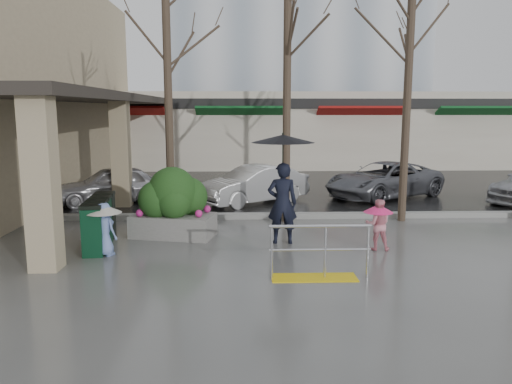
{
  "coord_description": "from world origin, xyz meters",
  "views": [
    {
      "loc": [
        -0.07,
        -10.11,
        3.13
      ],
      "look_at": [
        0.28,
        0.86,
        1.3
      ],
      "focal_mm": 35.0,
      "sensor_mm": 36.0,
      "label": 1
    }
  ],
  "objects": [
    {
      "name": "pillar_back",
      "position": [
        -3.9,
        6.0,
        1.75
      ],
      "size": [
        0.55,
        0.55,
        3.5
      ],
      "primitive_type": "cube",
      "color": "tan",
      "rests_on": "ground"
    },
    {
      "name": "car_a",
      "position": [
        -4.39,
        6.5,
        0.63
      ],
      "size": [
        3.98,
        2.66,
        1.26
      ],
      "primitive_type": "imported",
      "rotation": [
        0.0,
        0.0,
        -1.22
      ],
      "color": "#BDBCC2",
      "rests_on": "ground"
    },
    {
      "name": "planter",
      "position": [
        -1.73,
        2.03,
        0.83
      ],
      "size": [
        2.16,
        1.41,
        1.74
      ],
      "rotation": [
        0.0,
        0.0,
        -0.22
      ],
      "color": "gray",
      "rests_on": "ground"
    },
    {
      "name": "news_boxes",
      "position": [
        -3.32,
        1.18,
        0.56
      ],
      "size": [
        0.64,
        2.05,
        1.13
      ],
      "rotation": [
        0.0,
        0.0,
        0.09
      ],
      "color": "#0D3A22",
      "rests_on": "ground"
    },
    {
      "name": "street_asphalt",
      "position": [
        0.0,
        22.0,
        0.01
      ],
      "size": [
        120.0,
        36.0,
        0.01
      ],
      "primitive_type": "cube",
      "color": "black",
      "rests_on": "ground"
    },
    {
      "name": "ground",
      "position": [
        0.0,
        0.0,
        0.0
      ],
      "size": [
        120.0,
        120.0,
        0.0
      ],
      "primitive_type": "plane",
      "color": "#51514F",
      "rests_on": "ground"
    },
    {
      "name": "woman",
      "position": [
        0.91,
        1.31,
        1.54
      ],
      "size": [
        1.47,
        1.47,
        2.6
      ],
      "rotation": [
        0.0,
        0.0,
        3.13
      ],
      "color": "black",
      "rests_on": "ground"
    },
    {
      "name": "child_pink",
      "position": [
        3.0,
        0.68,
        0.66
      ],
      "size": [
        0.66,
        0.66,
        1.15
      ],
      "rotation": [
        0.0,
        0.0,
        2.98
      ],
      "color": "pink",
      "rests_on": "ground"
    },
    {
      "name": "storefront_row",
      "position": [
        2.0,
        17.97,
        2.01
      ],
      "size": [
        34.0,
        6.74,
        4.0
      ],
      "color": "beige",
      "rests_on": "ground"
    },
    {
      "name": "car_b",
      "position": [
        0.39,
        6.4,
        0.63
      ],
      "size": [
        3.9,
        3.29,
        1.26
      ],
      "primitive_type": "imported",
      "rotation": [
        0.0,
        0.0,
        -0.96
      ],
      "color": "silver",
      "rests_on": "ground"
    },
    {
      "name": "child_blue",
      "position": [
        -3.0,
        0.42,
        0.72
      ],
      "size": [
        0.77,
        0.77,
        1.16
      ],
      "rotation": [
        0.0,
        0.0,
        2.6
      ],
      "color": "#718AC9",
      "rests_on": "ground"
    },
    {
      "name": "pillar_front",
      "position": [
        -3.9,
        -0.5,
        1.75
      ],
      "size": [
        0.55,
        0.55,
        3.5
      ],
      "primitive_type": "cube",
      "color": "tan",
      "rests_on": "ground"
    },
    {
      "name": "car_c",
      "position": [
        5.07,
        7.39,
        0.63
      ],
      "size": [
        4.96,
        4.16,
        1.26
      ],
      "primitive_type": "imported",
      "rotation": [
        0.0,
        0.0,
        -1.02
      ],
      "color": "slate",
      "rests_on": "ground"
    },
    {
      "name": "tree_west",
      "position": [
        -2.0,
        3.6,
        5.08
      ],
      "size": [
        3.2,
        3.2,
        6.8
      ],
      "color": "#382B21",
      "rests_on": "ground"
    },
    {
      "name": "curb",
      "position": [
        0.0,
        4.0,
        0.07
      ],
      "size": [
        120.0,
        0.3,
        0.15
      ],
      "primitive_type": "cube",
      "color": "gray",
      "rests_on": "ground"
    },
    {
      "name": "handrail",
      "position": [
        1.36,
        -1.2,
        0.38
      ],
      "size": [
        1.9,
        0.5,
        1.03
      ],
      "color": "yellow",
      "rests_on": "ground"
    },
    {
      "name": "canopy_slab",
      "position": [
        -4.8,
        8.0,
        3.62
      ],
      "size": [
        2.8,
        18.0,
        0.25
      ],
      "primitive_type": "cube",
      "color": "#2D2823",
      "rests_on": "pillar_front"
    },
    {
      "name": "tree_mideast",
      "position": [
        4.5,
        3.6,
        4.86
      ],
      "size": [
        3.2,
        3.2,
        6.5
      ],
      "color": "#382B21",
      "rests_on": "ground"
    },
    {
      "name": "tree_midwest",
      "position": [
        1.2,
        3.6,
        5.23
      ],
      "size": [
        3.2,
        3.2,
        7.0
      ],
      "color": "#382B21",
      "rests_on": "ground"
    }
  ]
}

